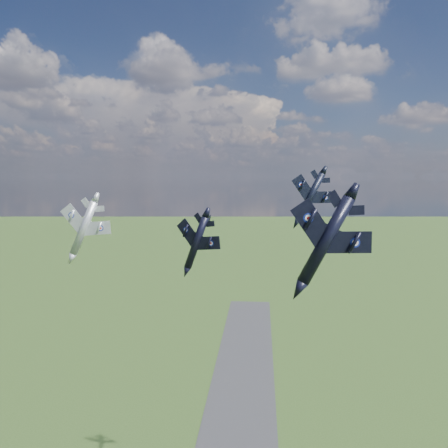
# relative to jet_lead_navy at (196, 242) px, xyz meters

# --- Properties ---
(jet_lead_navy) EXTENTS (14.80, 16.73, 6.38)m
(jet_lead_navy) POSITION_rel_jet_lead_navy_xyz_m (0.00, 0.00, 0.00)
(jet_lead_navy) COLOR black
(jet_right_navy) EXTENTS (12.34, 16.18, 7.94)m
(jet_right_navy) POSITION_rel_jet_lead_navy_xyz_m (18.95, -24.94, 4.23)
(jet_right_navy) COLOR black
(jet_high_navy) EXTENTS (12.78, 16.14, 7.55)m
(jet_high_navy) POSITION_rel_jet_lead_navy_xyz_m (21.69, 17.23, 7.47)
(jet_high_navy) COLOR black
(jet_left_silver) EXTENTS (11.28, 14.78, 6.83)m
(jet_left_silver) POSITION_rel_jet_lead_navy_xyz_m (-20.29, -0.75, 2.47)
(jet_left_silver) COLOR #ABAFB6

